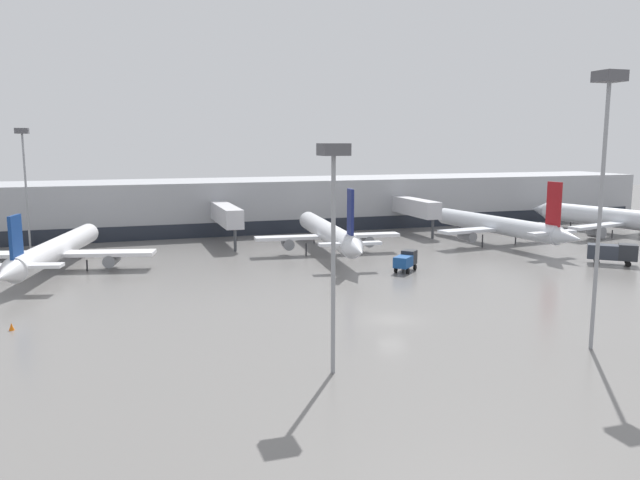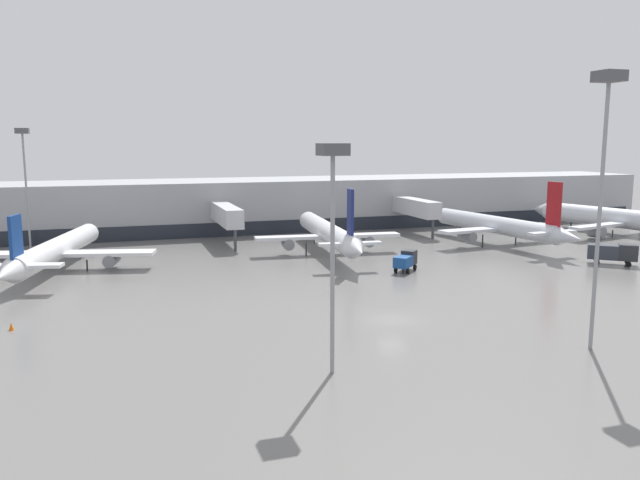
{
  "view_description": "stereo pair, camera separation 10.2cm",
  "coord_description": "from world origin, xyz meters",
  "views": [
    {
      "loc": [
        -23.07,
        -49.2,
        15.74
      ],
      "look_at": [
        2.29,
        27.46,
        3.0
      ],
      "focal_mm": 35.0,
      "sensor_mm": 36.0,
      "label": 1
    },
    {
      "loc": [
        -22.98,
        -49.23,
        15.74
      ],
      "look_at": [
        2.29,
        27.46,
        3.0
      ],
      "focal_mm": 35.0,
      "sensor_mm": 36.0,
      "label": 2
    }
  ],
  "objects": [
    {
      "name": "parked_jet_3",
      "position": [
        5.36,
        33.11,
        3.04
      ],
      "size": [
        20.84,
        34.59,
        10.1
      ],
      "rotation": [
        0.0,
        0.0,
        1.47
      ],
      "color": "silver",
      "rests_on": "ground_plane"
    },
    {
      "name": "parked_jet_0",
      "position": [
        32.38,
        31.89,
        3.13
      ],
      "size": [
        20.48,
        32.45,
        10.38
      ],
      "rotation": [
        0.0,
        0.0,
        1.7
      ],
      "color": "silver",
      "rests_on": "ground_plane"
    },
    {
      "name": "service_truck_2",
      "position": [
        37.78,
        14.22,
        1.64
      ],
      "size": [
        5.81,
        5.42,
        2.76
      ],
      "rotation": [
        0.0,
        0.0,
        5.57
      ],
      "color": "#2D333D",
      "rests_on": "ground_plane"
    },
    {
      "name": "apron_light_mast_1",
      "position": [
        11.19,
        -12.01,
        16.14
      ],
      "size": [
        1.8,
        1.8,
        20.8
      ],
      "color": "gray",
      "rests_on": "ground_plane"
    },
    {
      "name": "traffic_cone_1",
      "position": [
        -31.87,
        7.18,
        0.32
      ],
      "size": [
        0.45,
        0.45,
        0.64
      ],
      "color": "orange",
      "rests_on": "ground_plane"
    },
    {
      "name": "parked_jet_2",
      "position": [
        -30.28,
        32.8,
        2.54
      ],
      "size": [
        23.89,
        33.81,
        8.25
      ],
      "rotation": [
        0.0,
        0.0,
        1.33
      ],
      "color": "white",
      "rests_on": "ground_plane"
    },
    {
      "name": "apron_light_mast_2",
      "position": [
        -35.27,
        50.55,
        14.03
      ],
      "size": [
        1.8,
        1.8,
        17.71
      ],
      "color": "gray",
      "rests_on": "ground_plane"
    },
    {
      "name": "ground_plane",
      "position": [
        0.0,
        0.0,
        0.0
      ],
      "size": [
        320.0,
        320.0,
        0.0
      ],
      "primitive_type": "plane",
      "color": "slate"
    },
    {
      "name": "parked_jet_4",
      "position": [
        58.9,
        34.2,
        2.76
      ],
      "size": [
        26.89,
        37.64,
        9.66
      ],
      "rotation": [
        0.0,
        0.0,
        1.82
      ],
      "color": "silver",
      "rests_on": "ground_plane"
    },
    {
      "name": "traffic_cone_2",
      "position": [
        44.87,
        18.97,
        0.3
      ],
      "size": [
        0.37,
        0.37,
        0.59
      ],
      "color": "orange",
      "rests_on": "ground_plane"
    },
    {
      "name": "terminal_building",
      "position": [
        0.08,
        61.85,
        4.5
      ],
      "size": [
        160.0,
        31.15,
        9.0
      ],
      "color": "#9EA0A5",
      "rests_on": "ground_plane"
    },
    {
      "name": "service_truck_0",
      "position": [
        10.52,
        18.79,
        1.4
      ],
      "size": [
        4.14,
        4.06,
        2.44
      ],
      "rotation": [
        0.0,
        0.0,
        0.76
      ],
      "color": "#19478C",
      "rests_on": "ground_plane"
    },
    {
      "name": "apron_light_mast_0",
      "position": [
        -9.36,
        -10.57,
        12.59
      ],
      "size": [
        1.8,
        1.8,
        15.65
      ],
      "color": "gray",
      "rests_on": "ground_plane"
    }
  ]
}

